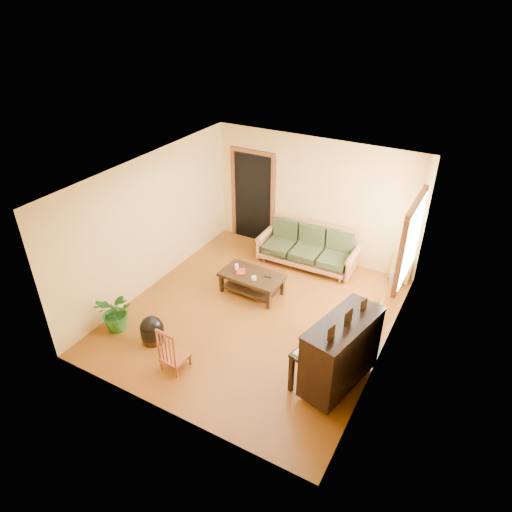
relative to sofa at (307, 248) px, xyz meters
The scene contains 16 objects.
floor 2.03m from the sofa, 93.46° to the right, with size 5.00×5.00×0.00m, color #5D2E0C.
doorway 1.75m from the sofa, 162.16° to the left, with size 1.08×0.16×2.05m, color black.
window 2.44m from the sofa, 17.89° to the right, with size 0.12×1.36×1.46m, color white.
sofa is the anchor object (origin of this frame).
coffee_table 1.53m from the sofa, 109.73° to the right, with size 1.18×0.64×0.43m, color black.
armchair 2.52m from the sofa, 48.84° to the right, with size 0.79×0.83×0.83m, color brown.
piano 3.33m from the sofa, 58.25° to the right, with size 0.78×1.33×1.18m, color black.
footstool 3.67m from the sofa, 110.42° to the right, with size 0.38×0.38×0.37m, color black.
red_chair 3.76m from the sofa, 98.79° to the right, with size 0.37×0.41×0.79m, color maroon.
leaning_frame 1.91m from the sofa, 11.20° to the left, with size 0.42×0.09×0.56m, color gold.
ceramic_crock 1.85m from the sofa, ahead, with size 0.20×0.20×0.25m, color #34589E.
potted_plant 4.00m from the sofa, 119.90° to the right, with size 0.65×0.56×0.72m, color #1D5317.
book 1.69m from the sofa, 118.06° to the right, with size 0.16×0.21×0.02m, color #A12015.
candle 1.66m from the sofa, 120.79° to the right, with size 0.07×0.07×0.12m, color white.
glass_jar 1.60m from the sofa, 104.16° to the right, with size 0.09×0.09×0.06m, color silver.
remote 1.38m from the sofa, 98.30° to the right, with size 0.14×0.04×0.01m, color black.
Camera 1 is at (3.18, -5.70, 5.16)m, focal length 32.00 mm.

